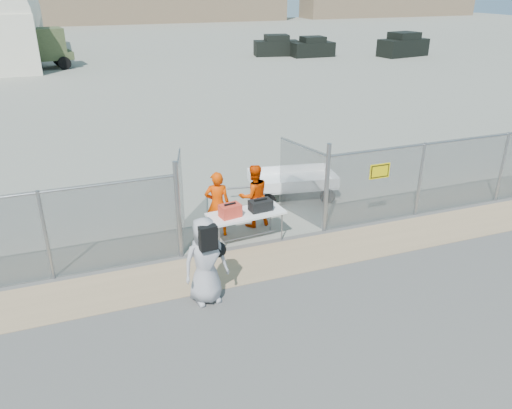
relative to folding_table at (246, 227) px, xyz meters
name	(u,v)px	position (x,y,z in m)	size (l,w,h in m)	color
ground	(286,282)	(0.22, -2.15, -0.42)	(160.00, 160.00, 0.00)	#474747
tarmac_inside	(111,53)	(0.22, 39.85, -0.42)	(160.00, 80.00, 0.01)	gray
dirt_strip	(270,261)	(0.22, -1.15, -0.41)	(44.00, 1.60, 0.01)	#A08460
chain_link_fence	(256,204)	(0.22, -0.15, 0.68)	(40.00, 0.20, 2.20)	gray
folding_table	(246,227)	(0.00, 0.00, 0.00)	(1.98, 0.83, 0.84)	white
orange_bag	(230,211)	(-0.45, -0.09, 0.58)	(0.52, 0.35, 0.33)	red
black_duffel	(261,205)	(0.40, 0.00, 0.56)	(0.58, 0.34, 0.28)	black
security_worker_left	(217,204)	(-0.59, 0.61, 0.49)	(0.67, 0.44, 1.82)	#DB3C00
security_worker_right	(254,196)	(0.52, 0.84, 0.48)	(0.87, 0.68, 1.80)	#DB3C00
visitor	(205,261)	(-1.66, -2.21, 0.55)	(0.95, 0.62, 1.95)	#9C9BA1
utility_trailer	(292,184)	(2.37, 2.38, -0.01)	(3.43, 1.77, 0.83)	white
military_truck	(28,50)	(-6.51, 31.98, 1.08)	(6.30, 2.33, 3.00)	#424F2D
parked_vehicle_near	(313,47)	(17.09, 31.00, 0.44)	(3.79, 1.72, 1.72)	black
parked_vehicle_mid	(277,45)	(14.30, 32.75, 0.48)	(3.98, 1.80, 1.80)	black
parked_vehicle_far	(403,45)	(24.91, 28.46, 0.60)	(4.53, 2.05, 2.05)	black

